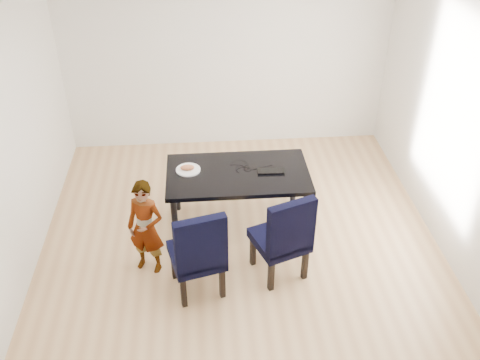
{
  "coord_description": "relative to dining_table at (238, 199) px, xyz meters",
  "views": [
    {
      "loc": [
        -0.38,
        -4.48,
        4.05
      ],
      "look_at": [
        0.0,
        0.2,
        0.85
      ],
      "focal_mm": 40.0,
      "sensor_mm": 36.0,
      "label": 1
    }
  ],
  "objects": [
    {
      "name": "wall_back",
      "position": [
        0.0,
        2.0,
        0.98
      ],
      "size": [
        4.5,
        0.01,
        2.7
      ],
      "primitive_type": "cube",
      "color": "white",
      "rests_on": "ground"
    },
    {
      "name": "chair_left",
      "position": [
        -0.49,
        -0.98,
        0.15
      ],
      "size": [
        0.62,
        0.63,
        1.05
      ],
      "primitive_type": "cube",
      "rotation": [
        0.0,
        0.0,
        0.25
      ],
      "color": "black",
      "rests_on": "floor"
    },
    {
      "name": "cable_tangle",
      "position": [
        0.06,
        0.05,
        0.38
      ],
      "size": [
        0.17,
        0.17,
        0.01
      ],
      "primitive_type": "torus",
      "rotation": [
        0.0,
        0.0,
        -0.07
      ],
      "color": "black",
      "rests_on": "dining_table"
    },
    {
      "name": "dining_table",
      "position": [
        0.0,
        0.0,
        0.0
      ],
      "size": [
        1.6,
        0.9,
        0.75
      ],
      "primitive_type": "cube",
      "color": "black",
      "rests_on": "floor"
    },
    {
      "name": "child",
      "position": [
        -1.0,
        -0.65,
        0.17
      ],
      "size": [
        0.47,
        0.39,
        1.1
      ],
      "primitive_type": "imported",
      "rotation": [
        0.0,
        0.0,
        -0.37
      ],
      "color": "orange",
      "rests_on": "floor"
    },
    {
      "name": "plate",
      "position": [
        -0.56,
        0.09,
        0.38
      ],
      "size": [
        0.37,
        0.37,
        0.02
      ],
      "primitive_type": "cylinder",
      "rotation": [
        0.0,
        0.0,
        0.43
      ],
      "color": "white",
      "rests_on": "dining_table"
    },
    {
      "name": "floor",
      "position": [
        0.0,
        -0.5,
        -0.38
      ],
      "size": [
        4.5,
        5.0,
        0.01
      ],
      "primitive_type": "cube",
      "color": "tan",
      "rests_on": "ground"
    },
    {
      "name": "laptop",
      "position": [
        0.37,
        0.02,
        0.39
      ],
      "size": [
        0.31,
        0.21,
        0.02
      ],
      "primitive_type": "imported",
      "rotation": [
        0.0,
        0.0,
        3.1
      ],
      "color": "black",
      "rests_on": "dining_table"
    },
    {
      "name": "sandwich",
      "position": [
        -0.56,
        0.07,
        0.42
      ],
      "size": [
        0.17,
        0.1,
        0.06
      ],
      "primitive_type": "ellipsoid",
      "rotation": [
        0.0,
        0.0,
        -0.15
      ],
      "color": "#AF633E",
      "rests_on": "plate"
    },
    {
      "name": "wall_right",
      "position": [
        2.25,
        -0.5,
        0.98
      ],
      "size": [
        0.01,
        5.0,
        2.7
      ],
      "primitive_type": "cube",
      "color": "silver",
      "rests_on": "ground"
    },
    {
      "name": "chair_right",
      "position": [
        0.37,
        -0.82,
        0.15
      ],
      "size": [
        0.65,
        0.67,
        1.05
      ],
      "primitive_type": "cube",
      "rotation": [
        0.0,
        0.0,
        0.36
      ],
      "color": "black",
      "rests_on": "floor"
    },
    {
      "name": "ceiling",
      "position": [
        0.0,
        -0.5,
        2.33
      ],
      "size": [
        4.5,
        5.0,
        0.01
      ],
      "primitive_type": "cube",
      "color": "white",
      "rests_on": "wall_back"
    },
    {
      "name": "wall_left",
      "position": [
        -2.25,
        -0.5,
        0.98
      ],
      "size": [
        0.01,
        5.0,
        2.7
      ],
      "primitive_type": "cube",
      "color": "silver",
      "rests_on": "ground"
    }
  ]
}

